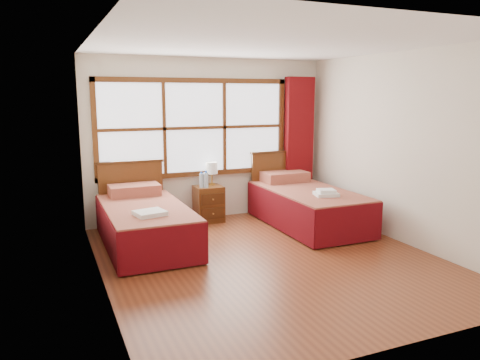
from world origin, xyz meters
name	(u,v)px	position (x,y,z in m)	size (l,w,h in m)	color
floor	(270,259)	(0.00, 0.00, 0.00)	(4.50, 4.50, 0.00)	brown
ceiling	(273,43)	(0.00, 0.00, 2.60)	(4.50, 4.50, 0.00)	white
wall_back	(209,140)	(0.00, 2.25, 1.30)	(4.00, 4.00, 0.00)	silver
wall_left	(98,165)	(-2.00, 0.00, 1.30)	(4.50, 4.50, 0.00)	silver
wall_right	(403,148)	(2.00, 0.00, 1.30)	(4.50, 4.50, 0.00)	silver
window	(195,128)	(-0.25, 2.21, 1.50)	(3.16, 0.06, 1.56)	white
curtain	(299,144)	(1.60, 2.11, 1.17)	(0.50, 0.16, 2.30)	maroon
bed_left	(145,222)	(-1.31, 1.20, 0.32)	(1.07, 2.09, 1.04)	#3C200C
bed_right	(306,205)	(1.22, 1.20, 0.33)	(1.10, 2.14, 1.07)	#3C200C
nightstand	(209,204)	(-0.11, 1.99, 0.29)	(0.43, 0.43, 0.58)	#552D12
towels_left	(150,213)	(-1.35, 0.62, 0.58)	(0.41, 0.37, 0.06)	white
towels_right	(326,193)	(1.23, 0.66, 0.62)	(0.38, 0.35, 0.10)	white
lamp	(212,169)	(-0.01, 2.11, 0.84)	(0.19, 0.19, 0.37)	#BF913D
bottle_near	(201,180)	(-0.24, 1.94, 0.69)	(0.07, 0.07, 0.25)	#AAC6DA
bottle_far	(206,180)	(-0.18, 1.91, 0.70)	(0.07, 0.07, 0.27)	#AAC6DA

